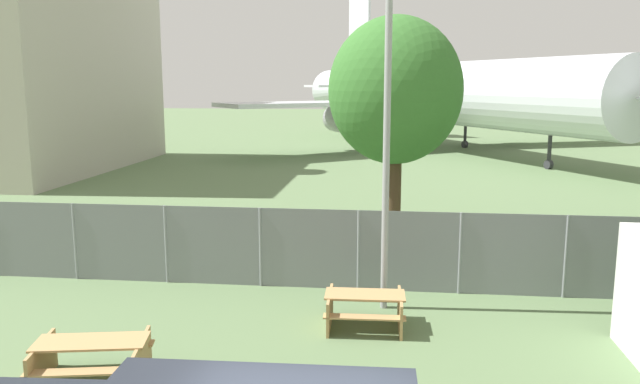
# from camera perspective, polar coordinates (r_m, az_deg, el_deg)

# --- Properties ---
(perimeter_fence) EXTENTS (56.07, 0.07, 2.09)m
(perimeter_fence) POSITION_cam_1_polar(r_m,az_deg,el_deg) (15.98, 3.53, -5.33)
(perimeter_fence) COLOR gray
(perimeter_fence) RESTS_ON ground
(airplane) EXTENTS (32.53, 40.62, 13.86)m
(airplane) POSITION_cam_1_polar(r_m,az_deg,el_deg) (49.47, 11.44, 8.78)
(airplane) COLOR silver
(airplane) RESTS_ON ground
(picnic_bench_near_cabin) EXTENTS (1.77, 1.46, 0.76)m
(picnic_bench_near_cabin) POSITION_cam_1_polar(r_m,az_deg,el_deg) (13.78, 4.12, -10.38)
(picnic_bench_near_cabin) COLOR tan
(picnic_bench_near_cabin) RESTS_ON ground
(picnic_bench_open_grass) EXTENTS (2.18, 1.75, 0.76)m
(picnic_bench_open_grass) POSITION_cam_1_polar(r_m,az_deg,el_deg) (12.14, -20.13, -13.86)
(picnic_bench_open_grass) COLOR tan
(picnic_bench_open_grass) RESTS_ON ground
(tree_behind_benches) EXTENTS (3.86, 3.86, 7.16)m
(tree_behind_benches) POSITION_cam_1_polar(r_m,az_deg,el_deg) (18.30, 6.90, 9.09)
(tree_behind_benches) COLOR #4C3823
(tree_behind_benches) RESTS_ON ground
(light_mast) EXTENTS (0.44, 0.44, 8.11)m
(light_mast) POSITION_cam_1_polar(r_m,az_deg,el_deg) (14.17, 6.18, 8.59)
(light_mast) COLOR #99999E
(light_mast) RESTS_ON ground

